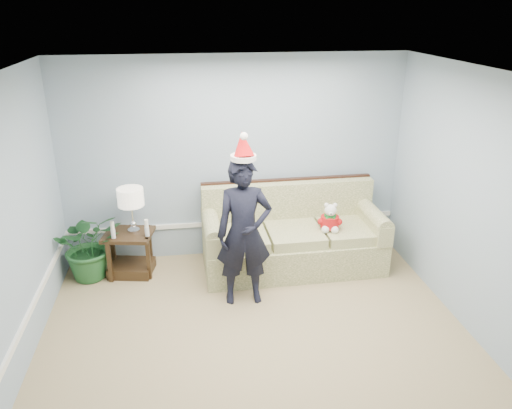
{
  "coord_description": "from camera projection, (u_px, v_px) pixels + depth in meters",
  "views": [
    {
      "loc": [
        -0.65,
        -3.77,
        3.25
      ],
      "look_at": [
        0.15,
        1.55,
        1.08
      ],
      "focal_mm": 35.0,
      "sensor_mm": 36.0,
      "label": 1
    }
  ],
  "objects": [
    {
      "name": "room_shell",
      "position": [
        266.0,
        243.0,
        4.26
      ],
      "size": [
        4.54,
        5.04,
        2.74
      ],
      "color": "tan",
      "rests_on": "ground"
    },
    {
      "name": "wainscot_trim",
      "position": [
        143.0,
        276.0,
        5.52
      ],
      "size": [
        4.49,
        4.99,
        0.06
      ],
      "color": "white",
      "rests_on": "room_shell"
    },
    {
      "name": "sofa",
      "position": [
        292.0,
        238.0,
        6.57
      ],
      "size": [
        2.32,
        1.02,
        1.08
      ],
      "rotation": [
        0.0,
        0.0,
        0.01
      ],
      "color": "#596931",
      "rests_on": "room_shell"
    },
    {
      "name": "side_table",
      "position": [
        131.0,
        257.0,
        6.41
      ],
      "size": [
        0.67,
        0.6,
        0.57
      ],
      "rotation": [
        0.0,
        0.0,
        -0.19
      ],
      "color": "#392714",
      "rests_on": "room_shell"
    },
    {
      "name": "table_lamp",
      "position": [
        131.0,
        199.0,
        6.16
      ],
      "size": [
        0.32,
        0.32,
        0.58
      ],
      "color": "silver",
      "rests_on": "side_table"
    },
    {
      "name": "candle_pair",
      "position": [
        130.0,
        230.0,
        6.13
      ],
      "size": [
        0.46,
        0.06,
        0.22
      ],
      "color": "silver",
      "rests_on": "side_table"
    },
    {
      "name": "houseplant",
      "position": [
        89.0,
        245.0,
        6.24
      ],
      "size": [
        0.97,
        0.9,
        0.9
      ],
      "primitive_type": "imported",
      "rotation": [
        0.0,
        0.0,
        0.28
      ],
      "color": "#1E5226",
      "rests_on": "room_shell"
    },
    {
      "name": "man",
      "position": [
        244.0,
        233.0,
        5.6
      ],
      "size": [
        0.63,
        0.42,
        1.73
      ],
      "primitive_type": "imported",
      "rotation": [
        0.0,
        0.0,
        -0.01
      ],
      "color": "black",
      "rests_on": "room_shell"
    },
    {
      "name": "santa_hat",
      "position": [
        243.0,
        147.0,
        5.24
      ],
      "size": [
        0.31,
        0.34,
        0.33
      ],
      "rotation": [
        0.0,
        0.0,
        0.14
      ],
      "color": "white",
      "rests_on": "man"
    },
    {
      "name": "teddy_bear",
      "position": [
        330.0,
        220.0,
        6.32
      ],
      "size": [
        0.27,
        0.28,
        0.37
      ],
      "rotation": [
        0.0,
        0.0,
        -0.22
      ],
      "color": "white",
      "rests_on": "sofa"
    }
  ]
}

